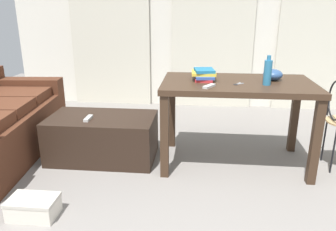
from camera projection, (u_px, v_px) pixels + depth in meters
The scene contains 12 objects.
ground_plane at pixel (213, 168), 3.10m from camera, with size 8.23×8.23×0.00m, color gray.
wall_back at pixel (213, 16), 4.69m from camera, with size 5.76×0.10×2.58m, color silver.
curtains at pixel (213, 27), 4.65m from camera, with size 4.10×0.03×2.30m.
coffee_table at pixel (103, 138), 3.25m from camera, with size 1.01×0.58×0.42m.
craft_table at pixel (237, 94), 3.00m from camera, with size 1.34×0.78×0.79m.
bottle_near at pixel (268, 72), 2.81m from camera, with size 0.07×0.07×0.25m.
bowl at pixel (273, 75), 3.01m from camera, with size 0.17×0.17×0.10m, color #2D4C7A.
book_stack at pixel (204, 75), 3.02m from camera, with size 0.22×0.29×0.10m.
tv_remote_on_table at pixel (209, 86), 2.76m from camera, with size 0.04×0.15×0.02m, color #B7B7B2.
scissors at pixel (237, 84), 2.87m from camera, with size 0.10×0.10×0.00m.
tv_remote_primary at pixel (88, 118), 3.10m from camera, with size 0.04×0.16×0.02m, color #B7B7B2.
shoebox at pixel (33, 207), 2.37m from camera, with size 0.34×0.22×0.14m.
Camera 1 is at (-0.13, -1.50, 1.44)m, focal length 35.70 mm.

